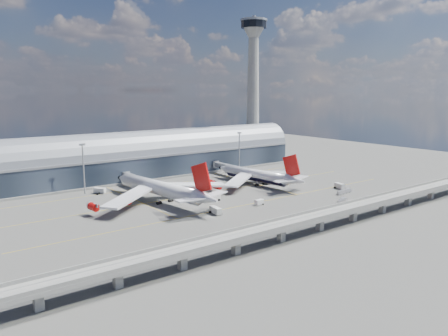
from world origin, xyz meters
TOP-DOWN VIEW (x-y plane):
  - ground at (0.00, 0.00)m, footprint 500.00×500.00m
  - taxi_lines at (0.00, 22.11)m, footprint 200.00×80.12m
  - terminal at (0.00, 77.99)m, footprint 200.00×30.00m
  - control_tower at (85.00, 83.00)m, footprint 19.00×19.00m
  - guideway at (-0.00, -55.00)m, footprint 220.00×8.50m
  - floodlight_mast_left at (-50.00, 55.00)m, footprint 3.00×0.70m
  - floodlight_mast_right at (50.00, 55.00)m, footprint 3.00×0.70m
  - airliner_left at (-26.70, 16.92)m, footprint 71.01×74.69m
  - airliner_right at (34.52, 19.37)m, footprint 60.66×63.43m
  - jet_bridge_left at (-23.53, 53.12)m, footprint 4.40×28.00m
  - jet_bridge_right at (37.85, 51.18)m, footprint 4.40×32.00m
  - service_truck_0 at (-18.19, -13.62)m, footprint 3.20×7.30m
  - service_truck_1 at (6.07, -14.04)m, footprint 4.53×2.47m
  - service_truck_2 at (-6.54, 4.51)m, footprint 8.34×3.44m
  - service_truck_3 at (62.65, -14.40)m, footprint 3.56×6.34m
  - service_truck_4 at (39.80, 17.97)m, footprint 3.47×5.94m
  - service_truck_5 at (-43.58, 51.73)m, footprint 5.50×6.04m
  - cargo_train_0 at (22.95, -39.23)m, footprint 6.83×2.48m
  - cargo_train_1 at (38.96, -34.46)m, footprint 8.60×4.69m
  - cargo_train_2 at (55.53, -22.82)m, footprint 11.08×2.95m

SIDE VIEW (x-z plane):
  - ground at x=0.00m, z-range 0.00..0.00m
  - taxi_lines at x=0.00m, z-range 0.00..0.01m
  - cargo_train_0 at x=22.95m, z-range 0.03..1.53m
  - cargo_train_2 at x=55.53m, z-range 0.04..1.87m
  - cargo_train_1 at x=38.96m, z-range 0.04..1.95m
  - service_truck_1 at x=6.07m, z-range 0.01..2.56m
  - service_truck_5 at x=-43.58m, z-range 0.03..2.90m
  - service_truck_3 at x=62.65m, z-range 0.03..2.92m
  - service_truck_0 at x=-18.19m, z-range 0.05..2.98m
  - service_truck_2 at x=-6.54m, z-range 0.06..2.99m
  - service_truck_4 at x=39.80m, z-range 0.01..3.27m
  - jet_bridge_left at x=-23.53m, z-range 1.55..8.80m
  - jet_bridge_right at x=37.85m, z-range 1.56..8.81m
  - airliner_right at x=34.52m, z-range -4.84..15.27m
  - guideway at x=0.00m, z-range 1.69..8.89m
  - airliner_left at x=-26.70m, z-range -4.88..17.89m
  - terminal at x=0.00m, z-range -2.66..25.34m
  - floodlight_mast_left at x=-50.00m, z-range 0.78..26.48m
  - floodlight_mast_right at x=50.00m, z-range 0.78..26.48m
  - control_tower at x=85.00m, z-range 0.14..103.14m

